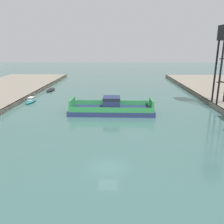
# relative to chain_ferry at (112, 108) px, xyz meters

# --- Properties ---
(ground_plane) EXTENTS (400.00, 400.00, 0.00)m
(ground_plane) POSITION_rel_chain_ferry_xyz_m (0.25, -24.68, -1.14)
(ground_plane) COLOR #3D6660
(chain_ferry) EXTENTS (18.96, 7.13, 3.80)m
(chain_ferry) POSITION_rel_chain_ferry_xyz_m (0.00, 0.00, 0.00)
(chain_ferry) COLOR navy
(chain_ferry) RESTS_ON ground
(moored_boat_near_left) EXTENTS (2.05, 5.98, 1.30)m
(moored_boat_near_left) POSITION_rel_chain_ferry_xyz_m (-22.37, 10.41, -0.66)
(moored_boat_near_left) COLOR #237075
(moored_boat_near_left) RESTS_ON ground
(moored_boat_mid_left) EXTENTS (2.47, 6.92, 1.09)m
(moored_boat_mid_left) POSITION_rel_chain_ferry_xyz_m (-21.72, 27.23, -0.84)
(moored_boat_mid_left) COLOR black
(moored_boat_mid_left) RESTS_ON ground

